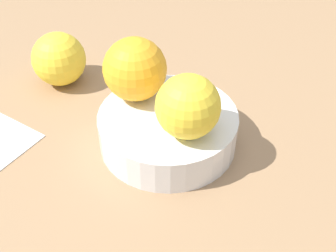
% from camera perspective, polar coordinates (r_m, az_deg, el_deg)
% --- Properties ---
extents(ground_plane, '(1.10, 1.10, 0.02)m').
position_cam_1_polar(ground_plane, '(0.57, -0.00, -2.88)').
color(ground_plane, '#997551').
extents(fruit_bowl, '(0.17, 0.17, 0.05)m').
position_cam_1_polar(fruit_bowl, '(0.54, -0.00, -0.46)').
color(fruit_bowl, white).
rests_on(fruit_bowl, ground_plane).
extents(orange_in_bowl_0, '(0.08, 0.08, 0.08)m').
position_cam_1_polar(orange_in_bowl_0, '(0.48, 3.08, 2.80)').
color(orange_in_bowl_0, yellow).
rests_on(orange_in_bowl_0, fruit_bowl).
extents(orange_in_bowl_1, '(0.08, 0.08, 0.08)m').
position_cam_1_polar(orange_in_bowl_1, '(0.54, -4.43, 7.52)').
color(orange_in_bowl_1, '#F9A823').
rests_on(orange_in_bowl_1, fruit_bowl).
extents(orange_loose_0, '(0.08, 0.08, 0.08)m').
position_cam_1_polar(orange_loose_0, '(0.67, -14.28, 8.61)').
color(orange_loose_0, yellow).
rests_on(orange_loose_0, ground_plane).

